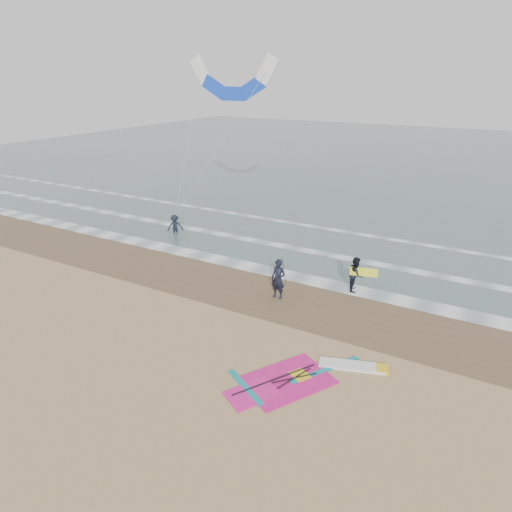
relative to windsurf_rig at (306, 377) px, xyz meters
The scene contains 11 objects.
ground 2.71m from the windsurf_rig, 165.07° to the right, with size 120.00×120.00×0.00m, color tan.
sea_water 47.38m from the windsurf_rig, 93.16° to the left, with size 120.00×80.00×0.02m, color #47605E.
wet_sand_band 5.91m from the windsurf_rig, 116.24° to the left, with size 120.00×5.00×0.01m, color brown.
foam_waterline 10.09m from the windsurf_rig, 105.01° to the left, with size 120.00×9.15×0.02m.
windsurf_rig is the anchor object (origin of this frame).
person_standing 6.23m from the windsurf_rig, 125.94° to the left, with size 0.70×0.46×1.92m, color black.
person_walking 7.61m from the windsurf_rig, 95.41° to the left, with size 0.84×0.65×1.72m, color black.
person_wading 17.06m from the windsurf_rig, 143.97° to the left, with size 1.04×0.60×1.61m, color black.
held_pole 6.14m from the windsurf_rig, 123.62° to the left, with size 0.17×0.86×1.82m.
carried_kiteboard 7.52m from the windsurf_rig, 92.41° to the left, with size 1.30×0.51×0.39m.
surf_kite 19.97m from the windsurf_rig, 129.85° to the left, with size 6.45×3.64×9.97m.
Camera 1 is at (7.57, -11.59, 9.81)m, focal length 32.00 mm.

